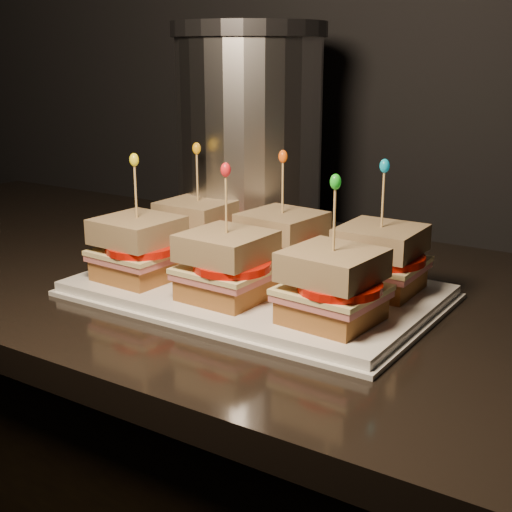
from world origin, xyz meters
The scene contains 49 objects.
granite_slab centered at (-0.01, 1.67, 0.91)m, with size 2.28×0.69×0.04m, color black.
platter centered at (-0.20, 1.61, 0.93)m, with size 0.44×0.28×0.02m, color white.
platter_rim centered at (-0.20, 1.61, 0.93)m, with size 0.46×0.29×0.01m, color white.
sandwich_0_bread_bot centered at (-0.35, 1.67, 0.95)m, with size 0.09×0.09×0.03m, color brown.
sandwich_0_ham centered at (-0.35, 1.67, 0.97)m, with size 0.10×0.10×0.01m, color #C86B6B.
sandwich_0_cheese centered at (-0.35, 1.67, 0.98)m, with size 0.10×0.10×0.01m, color #F0DF97.
sandwich_0_tomato centered at (-0.33, 1.66, 0.99)m, with size 0.09×0.09×0.01m, color red.
sandwich_0_bread_top centered at (-0.35, 1.67, 1.01)m, with size 0.09×0.09×0.03m, color #4C2611.
sandwich_0_pick centered at (-0.35, 1.67, 1.05)m, with size 0.00×0.00×0.09m, color tan.
sandwich_0_frill centered at (-0.35, 1.67, 1.10)m, with size 0.01×0.01×0.02m, color orange.
sandwich_1_bread_bot centered at (-0.20, 1.67, 0.95)m, with size 0.09×0.09×0.03m, color brown.
sandwich_1_ham centered at (-0.20, 1.67, 0.97)m, with size 0.10×0.10×0.01m, color #C86B6B.
sandwich_1_cheese centered at (-0.20, 1.67, 0.98)m, with size 0.10×0.10×0.01m, color #F0DF97.
sandwich_1_tomato centered at (-0.19, 1.66, 0.99)m, with size 0.09×0.09×0.01m, color red.
sandwich_1_bread_top centered at (-0.20, 1.67, 1.01)m, with size 0.09×0.09×0.03m, color #4C2611.
sandwich_1_pick centered at (-0.20, 1.67, 1.05)m, with size 0.00×0.00×0.09m, color tan.
sandwich_1_frill centered at (-0.20, 1.67, 1.10)m, with size 0.01×0.01×0.02m, color #FB5A0D.
sandwich_2_bread_bot centered at (-0.06, 1.67, 0.95)m, with size 0.09×0.09×0.03m, color brown.
sandwich_2_ham centered at (-0.06, 1.67, 0.97)m, with size 0.10×0.10×0.01m, color #C86B6B.
sandwich_2_cheese centered at (-0.06, 1.67, 0.98)m, with size 0.10×0.10×0.01m, color #F0DF97.
sandwich_2_tomato centered at (-0.05, 1.66, 0.99)m, with size 0.09×0.09×0.01m, color red.
sandwich_2_bread_top centered at (-0.06, 1.67, 1.01)m, with size 0.09×0.09×0.03m, color #4C2611.
sandwich_2_pick centered at (-0.06, 1.67, 1.05)m, with size 0.00×0.00×0.09m, color tan.
sandwich_2_frill centered at (-0.06, 1.67, 1.10)m, with size 0.01×0.01×0.02m, color #0E95B7.
sandwich_3_bread_bot centered at (-0.35, 1.54, 0.95)m, with size 0.09×0.09×0.03m, color brown.
sandwich_3_ham centered at (-0.35, 1.54, 0.97)m, with size 0.10×0.10×0.01m, color #C86B6B.
sandwich_3_cheese centered at (-0.35, 1.54, 0.98)m, with size 0.10×0.10×0.01m, color #F0DF97.
sandwich_3_tomato centered at (-0.33, 1.54, 0.99)m, with size 0.09×0.09×0.01m, color red.
sandwich_3_bread_top centered at (-0.35, 1.54, 1.01)m, with size 0.09×0.09×0.03m, color #4C2611.
sandwich_3_pick centered at (-0.35, 1.54, 1.05)m, with size 0.00×0.00×0.09m, color tan.
sandwich_3_frill centered at (-0.35, 1.54, 1.10)m, with size 0.01×0.01×0.02m, color yellow.
sandwich_4_bread_bot centered at (-0.20, 1.54, 0.95)m, with size 0.09×0.09×0.03m, color brown.
sandwich_4_ham centered at (-0.20, 1.54, 0.97)m, with size 0.10×0.10×0.01m, color #C86B6B.
sandwich_4_cheese centered at (-0.20, 1.54, 0.98)m, with size 0.10×0.10×0.01m, color #F0DF97.
sandwich_4_tomato centered at (-0.19, 1.54, 0.99)m, with size 0.09×0.09×0.01m, color red.
sandwich_4_bread_top centered at (-0.20, 1.54, 1.01)m, with size 0.09×0.09×0.03m, color #4C2611.
sandwich_4_pick centered at (-0.20, 1.54, 1.05)m, with size 0.00×0.00×0.09m, color tan.
sandwich_4_frill centered at (-0.20, 1.54, 1.10)m, with size 0.01×0.01×0.02m, color red.
sandwich_5_bread_bot centered at (-0.06, 1.54, 0.95)m, with size 0.09×0.09×0.03m, color brown.
sandwich_5_ham centered at (-0.06, 1.54, 0.97)m, with size 0.10×0.10×0.01m, color #C86B6B.
sandwich_5_cheese centered at (-0.06, 1.54, 0.98)m, with size 0.10×0.10×0.01m, color #F0DF97.
sandwich_5_tomato centered at (-0.05, 1.54, 0.99)m, with size 0.09×0.09×0.01m, color red.
sandwich_5_bread_top centered at (-0.06, 1.54, 1.01)m, with size 0.09×0.09×0.03m, color #4C2611.
sandwich_5_pick centered at (-0.06, 1.54, 1.05)m, with size 0.00×0.00×0.09m, color tan.
sandwich_5_frill centered at (-0.06, 1.54, 1.10)m, with size 0.01×0.01×0.02m, color green.
appliance_base centered at (-0.35, 1.81, 0.94)m, with size 0.27×0.22×0.03m, color #262628.
appliance_body centered at (-0.35, 1.81, 1.10)m, with size 0.22×0.22×0.29m, color silver.
appliance_lid centered at (-0.35, 1.81, 1.26)m, with size 0.24×0.24×0.02m, color #262628.
appliance centered at (-0.35, 1.81, 1.10)m, with size 0.27×0.22×0.35m, color silver, non-canonical shape.
Camera 1 is at (0.27, 0.88, 1.23)m, focal length 50.00 mm.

